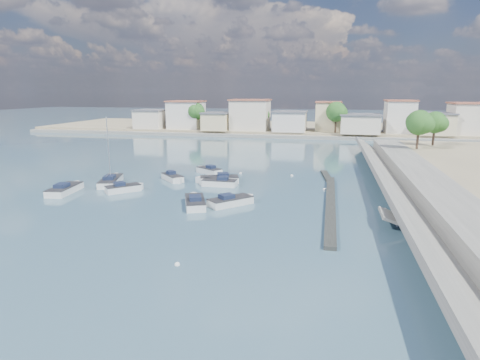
{
  "coord_description": "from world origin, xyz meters",
  "views": [
    {
      "loc": [
        6.5,
        -32.64,
        12.02
      ],
      "look_at": [
        -3.83,
        13.8,
        1.4
      ],
      "focal_mm": 30.0,
      "sensor_mm": 36.0,
      "label": 1
    }
  ],
  "objects_px": {
    "motorboat_e": "(66,189)",
    "sailboat": "(111,181)",
    "motorboat_c": "(218,183)",
    "motorboat_h": "(233,201)",
    "motorboat_a": "(195,202)",
    "motorboat_f": "(208,171)",
    "motorboat_d": "(217,180)",
    "motorboat_b": "(125,189)",
    "motorboat_g": "(173,178)"
  },
  "relations": [
    {
      "from": "motorboat_a",
      "to": "motorboat_e",
      "type": "distance_m",
      "value": 17.24
    },
    {
      "from": "motorboat_e",
      "to": "motorboat_f",
      "type": "relative_size",
      "value": 1.4
    },
    {
      "from": "motorboat_f",
      "to": "motorboat_h",
      "type": "relative_size",
      "value": 0.9
    },
    {
      "from": "motorboat_d",
      "to": "motorboat_e",
      "type": "height_order",
      "value": "same"
    },
    {
      "from": "motorboat_c",
      "to": "motorboat_e",
      "type": "height_order",
      "value": "same"
    },
    {
      "from": "motorboat_b",
      "to": "sailboat",
      "type": "relative_size",
      "value": 0.45
    },
    {
      "from": "motorboat_b",
      "to": "motorboat_f",
      "type": "bearing_deg",
      "value": 62.84
    },
    {
      "from": "motorboat_d",
      "to": "sailboat",
      "type": "distance_m",
      "value": 13.99
    },
    {
      "from": "motorboat_d",
      "to": "motorboat_h",
      "type": "height_order",
      "value": "same"
    },
    {
      "from": "motorboat_a",
      "to": "motorboat_e",
      "type": "bearing_deg",
      "value": 173.06
    },
    {
      "from": "motorboat_d",
      "to": "motorboat_h",
      "type": "distance_m",
      "value": 11.06
    },
    {
      "from": "motorboat_b",
      "to": "motorboat_d",
      "type": "relative_size",
      "value": 0.71
    },
    {
      "from": "motorboat_e",
      "to": "sailboat",
      "type": "xyz_separation_m",
      "value": [
        2.95,
        5.36,
        0.03
      ]
    },
    {
      "from": "motorboat_h",
      "to": "motorboat_a",
      "type": "bearing_deg",
      "value": -163.17
    },
    {
      "from": "motorboat_e",
      "to": "sailboat",
      "type": "height_order",
      "value": "sailboat"
    },
    {
      "from": "motorboat_f",
      "to": "motorboat_g",
      "type": "xyz_separation_m",
      "value": [
        -3.18,
        -6.01,
        0.0
      ]
    },
    {
      "from": "motorboat_d",
      "to": "motorboat_g",
      "type": "relative_size",
      "value": 1.37
    },
    {
      "from": "motorboat_e",
      "to": "motorboat_d",
      "type": "bearing_deg",
      "value": 29.15
    },
    {
      "from": "motorboat_c",
      "to": "sailboat",
      "type": "distance_m",
      "value": 14.23
    },
    {
      "from": "motorboat_e",
      "to": "motorboat_f",
      "type": "height_order",
      "value": "same"
    },
    {
      "from": "motorboat_h",
      "to": "motorboat_d",
      "type": "bearing_deg",
      "value": 114.33
    },
    {
      "from": "motorboat_a",
      "to": "motorboat_g",
      "type": "height_order",
      "value": "same"
    },
    {
      "from": "motorboat_a",
      "to": "sailboat",
      "type": "xyz_separation_m",
      "value": [
        -14.17,
        7.44,
        0.03
      ]
    },
    {
      "from": "motorboat_c",
      "to": "motorboat_a",
      "type": "bearing_deg",
      "value": -89.64
    },
    {
      "from": "motorboat_b",
      "to": "motorboat_f",
      "type": "distance_m",
      "value": 14.54
    },
    {
      "from": "motorboat_c",
      "to": "motorboat_f",
      "type": "xyz_separation_m",
      "value": [
        -3.62,
        7.58,
        -0.0
      ]
    },
    {
      "from": "motorboat_c",
      "to": "motorboat_e",
      "type": "distance_m",
      "value": 18.52
    },
    {
      "from": "motorboat_f",
      "to": "sailboat",
      "type": "relative_size",
      "value": 0.49
    },
    {
      "from": "sailboat",
      "to": "motorboat_f",
      "type": "bearing_deg",
      "value": 41.99
    },
    {
      "from": "motorboat_c",
      "to": "sailboat",
      "type": "bearing_deg",
      "value": -172.5
    },
    {
      "from": "motorboat_e",
      "to": "motorboat_g",
      "type": "relative_size",
      "value": 1.47
    },
    {
      "from": "motorboat_c",
      "to": "motorboat_e",
      "type": "relative_size",
      "value": 0.8
    },
    {
      "from": "motorboat_b",
      "to": "motorboat_h",
      "type": "height_order",
      "value": "same"
    },
    {
      "from": "motorboat_a",
      "to": "motorboat_b",
      "type": "bearing_deg",
      "value": 159.07
    },
    {
      "from": "motorboat_d",
      "to": "motorboat_f",
      "type": "bearing_deg",
      "value": 117.81
    },
    {
      "from": "motorboat_e",
      "to": "motorboat_c",
      "type": "bearing_deg",
      "value": 22.93
    },
    {
      "from": "motorboat_b",
      "to": "motorboat_c",
      "type": "height_order",
      "value": "same"
    },
    {
      "from": "motorboat_a",
      "to": "motorboat_f",
      "type": "xyz_separation_m",
      "value": [
        -3.67,
        16.88,
        -0.0
      ]
    },
    {
      "from": "motorboat_c",
      "to": "motorboat_d",
      "type": "height_order",
      "value": "same"
    },
    {
      "from": "motorboat_b",
      "to": "motorboat_h",
      "type": "bearing_deg",
      "value": -11.09
    },
    {
      "from": "motorboat_c",
      "to": "sailboat",
      "type": "height_order",
      "value": "sailboat"
    },
    {
      "from": "motorboat_a",
      "to": "motorboat_h",
      "type": "xyz_separation_m",
      "value": [
        3.86,
        1.17,
        -0.0
      ]
    },
    {
      "from": "motorboat_c",
      "to": "sailboat",
      "type": "relative_size",
      "value": 0.55
    },
    {
      "from": "motorboat_g",
      "to": "motorboat_d",
      "type": "bearing_deg",
      "value": 3.39
    },
    {
      "from": "motorboat_b",
      "to": "motorboat_d",
      "type": "bearing_deg",
      "value": 37.2
    },
    {
      "from": "motorboat_c",
      "to": "motorboat_h",
      "type": "xyz_separation_m",
      "value": [
        3.92,
        -8.13,
        -0.0
      ]
    },
    {
      "from": "motorboat_a",
      "to": "motorboat_g",
      "type": "distance_m",
      "value": 12.85
    },
    {
      "from": "motorboat_a",
      "to": "motorboat_b",
      "type": "relative_size",
      "value": 1.38
    },
    {
      "from": "sailboat",
      "to": "motorboat_b",
      "type": "bearing_deg",
      "value": -42.21
    },
    {
      "from": "motorboat_b",
      "to": "motorboat_e",
      "type": "bearing_deg",
      "value": -164.7
    }
  ]
}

